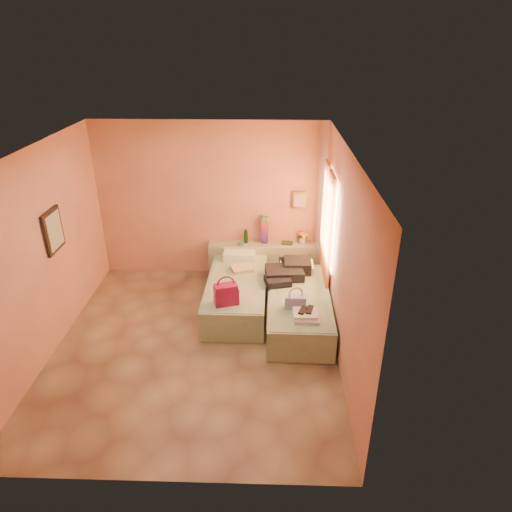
{
  "coord_description": "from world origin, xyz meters",
  "views": [
    {
      "loc": [
        1.03,
        -5.34,
        4.09
      ],
      "look_at": [
        0.84,
        0.85,
        1.03
      ],
      "focal_mm": 32.0,
      "sensor_mm": 36.0,
      "label": 1
    }
  ],
  "objects_px": {
    "headboard_ledge": "(266,260)",
    "bed_right": "(298,308)",
    "water_bottle": "(246,236)",
    "green_book": "(287,243)",
    "flower_vase": "(302,236)",
    "magenta_handbag": "(226,294)",
    "bed_left": "(237,293)",
    "towel_stack": "(306,316)",
    "blue_handbag": "(295,302)"
  },
  "relations": [
    {
      "from": "flower_vase",
      "to": "bed_right",
      "type": "bearing_deg",
      "value": -94.84
    },
    {
      "from": "headboard_ledge",
      "to": "water_bottle",
      "type": "height_order",
      "value": "water_bottle"
    },
    {
      "from": "water_bottle",
      "to": "green_book",
      "type": "height_order",
      "value": "water_bottle"
    },
    {
      "from": "bed_right",
      "to": "towel_stack",
      "type": "height_order",
      "value": "towel_stack"
    },
    {
      "from": "magenta_handbag",
      "to": "towel_stack",
      "type": "height_order",
      "value": "magenta_handbag"
    },
    {
      "from": "bed_left",
      "to": "towel_stack",
      "type": "relative_size",
      "value": 5.71
    },
    {
      "from": "bed_left",
      "to": "water_bottle",
      "type": "bearing_deg",
      "value": 85.75
    },
    {
      "from": "green_book",
      "to": "towel_stack",
      "type": "relative_size",
      "value": 0.55
    },
    {
      "from": "magenta_handbag",
      "to": "blue_handbag",
      "type": "height_order",
      "value": "magenta_handbag"
    },
    {
      "from": "bed_right",
      "to": "water_bottle",
      "type": "xyz_separation_m",
      "value": [
        -0.88,
        1.54,
        0.52
      ]
    },
    {
      "from": "bed_left",
      "to": "blue_handbag",
      "type": "bearing_deg",
      "value": -40.88
    },
    {
      "from": "water_bottle",
      "to": "green_book",
      "type": "relative_size",
      "value": 1.29
    },
    {
      "from": "bed_left",
      "to": "bed_right",
      "type": "height_order",
      "value": "same"
    },
    {
      "from": "green_book",
      "to": "magenta_handbag",
      "type": "relative_size",
      "value": 0.56
    },
    {
      "from": "bed_left",
      "to": "magenta_handbag",
      "type": "xyz_separation_m",
      "value": [
        -0.1,
        -0.72,
        0.41
      ]
    },
    {
      "from": "flower_vase",
      "to": "magenta_handbag",
      "type": "xyz_separation_m",
      "value": [
        -1.21,
        -1.84,
        -0.12
      ]
    },
    {
      "from": "bed_right",
      "to": "water_bottle",
      "type": "distance_m",
      "value": 1.85
    },
    {
      "from": "magenta_handbag",
      "to": "bed_right",
      "type": "bearing_deg",
      "value": -2.2
    },
    {
      "from": "bed_right",
      "to": "flower_vase",
      "type": "xyz_separation_m",
      "value": [
        0.13,
        1.56,
        0.53
      ]
    },
    {
      "from": "flower_vase",
      "to": "water_bottle",
      "type": "bearing_deg",
      "value": -178.96
    },
    {
      "from": "water_bottle",
      "to": "blue_handbag",
      "type": "distance_m",
      "value": 2.08
    },
    {
      "from": "green_book",
      "to": "towel_stack",
      "type": "distance_m",
      "value": 2.17
    },
    {
      "from": "magenta_handbag",
      "to": "water_bottle",
      "type": "bearing_deg",
      "value": 66.81
    },
    {
      "from": "blue_handbag",
      "to": "towel_stack",
      "type": "xyz_separation_m",
      "value": [
        0.14,
        -0.28,
        -0.05
      ]
    },
    {
      "from": "water_bottle",
      "to": "flower_vase",
      "type": "xyz_separation_m",
      "value": [
        1.02,
        0.02,
        0.0
      ]
    },
    {
      "from": "bed_left",
      "to": "water_bottle",
      "type": "relative_size",
      "value": 8.01
    },
    {
      "from": "bed_left",
      "to": "flower_vase",
      "type": "bearing_deg",
      "value": 46.12
    },
    {
      "from": "green_book",
      "to": "flower_vase",
      "type": "relative_size",
      "value": 0.75
    },
    {
      "from": "bed_right",
      "to": "green_book",
      "type": "bearing_deg",
      "value": 95.93
    },
    {
      "from": "water_bottle",
      "to": "magenta_handbag",
      "type": "relative_size",
      "value": 0.72
    },
    {
      "from": "green_book",
      "to": "flower_vase",
      "type": "xyz_separation_m",
      "value": [
        0.27,
        0.05,
        0.11
      ]
    },
    {
      "from": "bed_right",
      "to": "water_bottle",
      "type": "height_order",
      "value": "water_bottle"
    },
    {
      "from": "bed_left",
      "to": "water_bottle",
      "type": "distance_m",
      "value": 1.23
    },
    {
      "from": "magenta_handbag",
      "to": "headboard_ledge",
      "type": "bearing_deg",
      "value": 55.48
    },
    {
      "from": "headboard_ledge",
      "to": "bed_left",
      "type": "bearing_deg",
      "value": -113.46
    },
    {
      "from": "water_bottle",
      "to": "flower_vase",
      "type": "height_order",
      "value": "flower_vase"
    },
    {
      "from": "towel_stack",
      "to": "bed_left",
      "type": "bearing_deg",
      "value": 134.0
    },
    {
      "from": "towel_stack",
      "to": "flower_vase",
      "type": "bearing_deg",
      "value": 88.28
    },
    {
      "from": "headboard_ledge",
      "to": "magenta_handbag",
      "type": "distance_m",
      "value": 1.88
    },
    {
      "from": "towel_stack",
      "to": "green_book",
      "type": "bearing_deg",
      "value": 95.37
    },
    {
      "from": "bed_right",
      "to": "blue_handbag",
      "type": "relative_size",
      "value": 6.72
    },
    {
      "from": "green_book",
      "to": "blue_handbag",
      "type": "distance_m",
      "value": 1.88
    },
    {
      "from": "bed_left",
      "to": "towel_stack",
      "type": "height_order",
      "value": "towel_stack"
    },
    {
      "from": "headboard_ledge",
      "to": "bed_right",
      "type": "height_order",
      "value": "headboard_ledge"
    },
    {
      "from": "bed_right",
      "to": "towel_stack",
      "type": "relative_size",
      "value": 5.71
    },
    {
      "from": "water_bottle",
      "to": "green_book",
      "type": "xyz_separation_m",
      "value": [
        0.75,
        -0.03,
        -0.11
      ]
    },
    {
      "from": "green_book",
      "to": "blue_handbag",
      "type": "height_order",
      "value": "blue_handbag"
    },
    {
      "from": "bed_right",
      "to": "flower_vase",
      "type": "bearing_deg",
      "value": 85.87
    },
    {
      "from": "flower_vase",
      "to": "magenta_handbag",
      "type": "height_order",
      "value": "flower_vase"
    },
    {
      "from": "magenta_handbag",
      "to": "flower_vase",
      "type": "bearing_deg",
      "value": 39.62
    }
  ]
}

